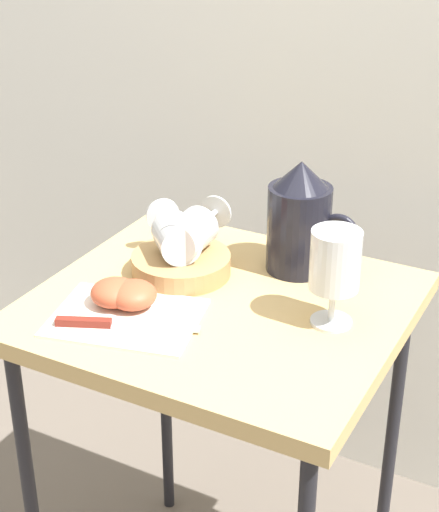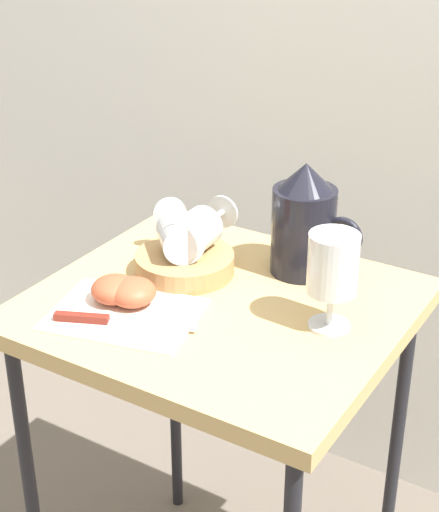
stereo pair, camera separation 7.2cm
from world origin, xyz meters
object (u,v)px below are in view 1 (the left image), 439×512
at_px(wine_glass_tipped_near, 176,237).
at_px(knife, 106,324).
at_px(basket_tray, 181,264).
at_px(apple_half_left, 114,292).
at_px(table, 220,337).
at_px(apple_half_right, 133,295).
at_px(pitcher, 300,227).
at_px(wine_glass_tipped_far, 190,233).
at_px(wine_glass_upright, 335,265).

xyz_separation_m(wine_glass_tipped_near, knife, (-0.00, -0.20, -0.06)).
xyz_separation_m(basket_tray, apple_half_left, (-0.04, -0.14, 0.01)).
bearing_deg(table, wine_glass_tipped_near, 156.08).
xyz_separation_m(basket_tray, wine_glass_tipped_near, (-0.01, -0.00, 0.05)).
height_order(apple_half_left, apple_half_right, same).
bearing_deg(wine_glass_tipped_near, apple_half_right, -89.97).
height_order(table, apple_half_right, apple_half_right).
xyz_separation_m(table, knife, (-0.11, -0.16, 0.08)).
relative_size(pitcher, wine_glass_tipped_far, 1.26).
xyz_separation_m(pitcher, wine_glass_upright, (0.12, -0.14, 0.02)).
bearing_deg(apple_half_left, knife, -67.23).
bearing_deg(apple_half_left, table, 33.91).
bearing_deg(apple_half_right, basket_tray, 87.18).
xyz_separation_m(wine_glass_tipped_far, apple_half_left, (-0.05, -0.16, -0.05)).
height_order(wine_glass_upright, wine_glass_tipped_near, wine_glass_upright).
bearing_deg(apple_half_right, wine_glass_tipped_far, 84.39).
height_order(table, wine_glass_tipped_far, wine_glass_tipped_far).
xyz_separation_m(wine_glass_tipped_near, wine_glass_tipped_far, (0.02, 0.02, 0.00)).
bearing_deg(wine_glass_upright, table, -173.97).
bearing_deg(table, pitcher, 67.66).
bearing_deg(apple_half_right, knife, -92.81).
xyz_separation_m(table, wine_glass_tipped_near, (-0.11, 0.05, 0.14)).
relative_size(basket_tray, wine_glass_upright, 1.10).
distance_m(apple_half_left, knife, 0.07).
height_order(basket_tray, wine_glass_tipped_far, wine_glass_tipped_far).
height_order(table, wine_glass_tipped_near, wine_glass_tipped_near).
relative_size(wine_glass_tipped_near, knife, 0.71).
relative_size(pitcher, wine_glass_upright, 1.27).
xyz_separation_m(wine_glass_tipped_near, apple_half_right, (0.00, -0.13, -0.05)).
xyz_separation_m(wine_glass_tipped_near, apple_half_left, (-0.03, -0.14, -0.05)).
distance_m(basket_tray, wine_glass_upright, 0.30).
bearing_deg(pitcher, apple_half_right, -125.18).
relative_size(table, knife, 3.50).
relative_size(basket_tray, pitcher, 0.86).
height_order(wine_glass_tipped_near, apple_half_left, wine_glass_tipped_near).
xyz_separation_m(basket_tray, wine_glass_upright, (0.28, -0.03, 0.08)).
height_order(pitcher, wine_glass_tipped_near, pitcher).
distance_m(wine_glass_tipped_near, knife, 0.21).
xyz_separation_m(pitcher, apple_half_left, (-0.20, -0.25, -0.05)).
height_order(wine_glass_tipped_near, wine_glass_tipped_far, same).
bearing_deg(wine_glass_tipped_far, apple_half_right, -95.61).
distance_m(wine_glass_upright, wine_glass_tipped_near, 0.29).
bearing_deg(wine_glass_tipped_far, basket_tray, -116.72).
relative_size(apple_half_left, knife, 0.36).
relative_size(basket_tray, apple_half_right, 2.24).
xyz_separation_m(wine_glass_upright, knife, (-0.29, -0.17, -0.09)).
bearing_deg(knife, basket_tray, 87.18).
distance_m(table, pitcher, 0.23).
xyz_separation_m(apple_half_right, knife, (-0.00, -0.07, -0.02)).
height_order(basket_tray, knife, basket_tray).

